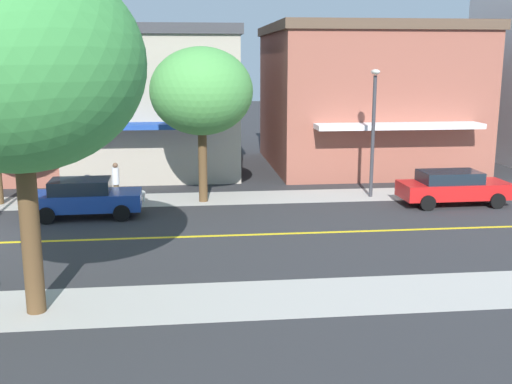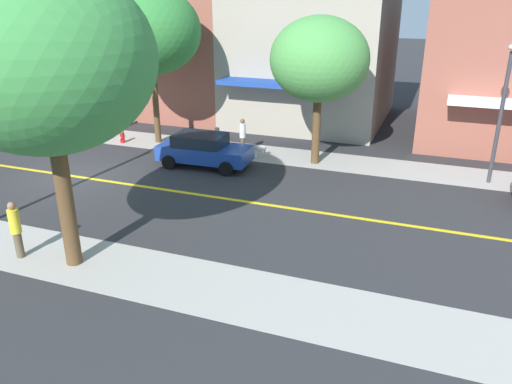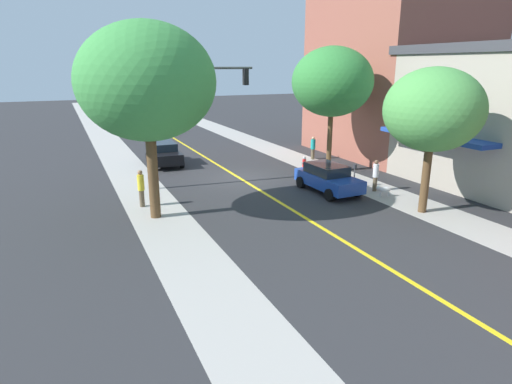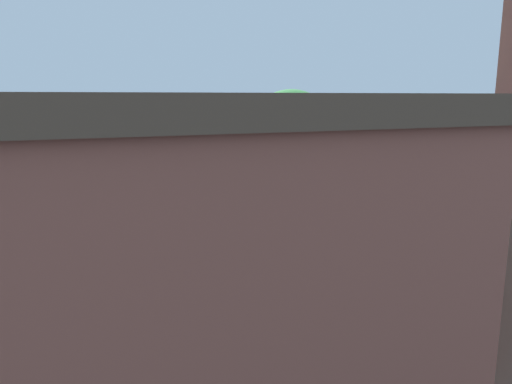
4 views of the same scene
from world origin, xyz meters
name	(u,v)px [view 4 (image 4 of 4)]	position (x,y,z in m)	size (l,w,h in m)	color
ground_plane	(399,218)	(0.00, 0.00, 0.00)	(140.00, 140.00, 0.00)	#2D2D30
sidewalk_left	(469,243)	(-5.93, 0.00, 0.00)	(2.63, 126.00, 0.01)	#ADA8A0
sidewalk_right	(348,201)	(5.93, 0.00, 0.00)	(2.63, 126.00, 0.01)	#ADA8A0
road_centerline_stripe	(399,218)	(0.00, 0.00, 0.00)	(0.20, 126.00, 0.00)	yellow
tan_rowhouse	(511,220)	(-13.91, 6.78, 3.87)	(11.22, 9.41, 7.71)	#A39989
pale_office_building	(146,263)	(-13.91, 18.85, 3.98)	(12.36, 10.98, 7.94)	#935142
street_tree_left_near	(467,141)	(-5.90, 0.72, 5.62)	(4.98, 4.98, 7.75)	brown
street_tree_right_corner	(291,125)	(6.12, 4.94, 5.93)	(5.79, 5.79, 8.41)	brown
street_tree_left_far	(317,166)	(-5.43, 9.36, 4.71)	(4.33, 4.33, 6.57)	brown
fire_hydrant	(471,231)	(-5.09, -0.96, 0.36)	(0.44, 0.24, 0.74)	red
parking_meter	(393,232)	(-5.10, 4.54, 0.88)	(0.12, 0.18, 1.33)	#4C4C51
traffic_light_mast	(368,143)	(3.41, 0.25, 4.69)	(6.06, 0.32, 6.98)	#474C47
street_lamp	(158,204)	(-5.52, 16.85, 3.54)	(0.70, 0.36, 5.63)	#38383D
red_sedan_left_curb	(84,263)	(-3.61, 19.82, 0.77)	(2.03, 4.58, 1.45)	red
blue_sedan_left_curb	(369,226)	(-3.22, 4.71, 0.79)	(2.07, 4.24, 1.50)	#1E429E
black_sedan_right_curb	(430,191)	(3.34, -5.60, 0.80)	(2.12, 4.30, 1.54)	black
pedestrian_yellow_shirt	(309,191)	(6.40, 3.18, 0.98)	(0.32, 0.32, 1.82)	brown
pedestrian_white_shirt	(382,236)	(-5.66, 5.64, 0.93)	(0.30, 0.30, 1.73)	brown
small_dog	(361,248)	(-5.39, 6.68, 0.39)	(0.78, 0.50, 0.59)	silver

